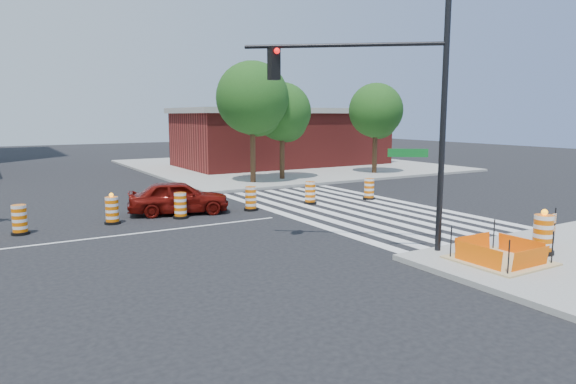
# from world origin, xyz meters

# --- Properties ---
(ground) EXTENTS (120.00, 120.00, 0.00)m
(ground) POSITION_xyz_m (0.00, 0.00, 0.00)
(ground) COLOR black
(ground) RESTS_ON ground
(sidewalk_ne) EXTENTS (22.00, 22.00, 0.15)m
(sidewalk_ne) POSITION_xyz_m (18.00, 18.00, 0.07)
(sidewalk_ne) COLOR gray
(sidewalk_ne) RESTS_ON ground
(crosswalk_east) EXTENTS (6.75, 13.50, 0.01)m
(crosswalk_east) POSITION_xyz_m (10.95, 0.00, 0.01)
(crosswalk_east) COLOR silver
(crosswalk_east) RESTS_ON ground
(lane_centerline) EXTENTS (14.00, 0.12, 0.01)m
(lane_centerline) POSITION_xyz_m (0.00, 0.00, 0.01)
(lane_centerline) COLOR silver
(lane_centerline) RESTS_ON ground
(excavation_pit) EXTENTS (2.20, 2.20, 0.90)m
(excavation_pit) POSITION_xyz_m (9.00, -9.00, 0.22)
(excavation_pit) COLOR tan
(excavation_pit) RESTS_ON ground
(brick_storefront) EXTENTS (16.50, 8.50, 4.60)m
(brick_storefront) POSITION_xyz_m (18.00, 18.00, 2.32)
(brick_storefront) COLOR maroon
(brick_storefront) RESTS_ON ground
(red_coupe) EXTENTS (4.37, 2.65, 1.39)m
(red_coupe) POSITION_xyz_m (4.11, 2.74, 0.70)
(red_coupe) COLOR #620D08
(red_coupe) RESTS_ON ground
(signal_pole_se) EXTENTS (4.55, 3.65, 7.55)m
(signal_pole_se) POSITION_xyz_m (7.21, -6.34, 4.64)
(signal_pole_se) COLOR black
(signal_pole_se) RESTS_ON ground
(pit_drum) EXTENTS (0.65, 0.65, 1.29)m
(pit_drum) POSITION_xyz_m (10.69, -9.11, 0.68)
(pit_drum) COLOR black
(pit_drum) RESTS_ON ground
(barricade) EXTENTS (0.93, 0.25, 1.11)m
(barricade) POSITION_xyz_m (11.77, -8.63, 0.76)
(barricade) COLOR #E46304
(barricade) RESTS_ON ground
(tree_north_c) EXTENTS (4.21, 4.21, 7.15)m
(tree_north_c) POSITION_xyz_m (10.92, 9.27, 4.80)
(tree_north_c) COLOR #382314
(tree_north_c) RESTS_ON ground
(tree_north_d) EXTENTS (3.56, 3.56, 6.06)m
(tree_north_d) POSITION_xyz_m (13.27, 9.89, 4.06)
(tree_north_d) COLOR #382314
(tree_north_d) RESTS_ON ground
(tree_north_e) EXTENTS (3.67, 3.66, 6.22)m
(tree_north_e) POSITION_xyz_m (20.35, 9.47, 4.17)
(tree_north_e) COLOR #382314
(tree_north_e) RESTS_ON ground
(median_drum_3) EXTENTS (0.60, 0.60, 1.02)m
(median_drum_3) POSITION_xyz_m (-1.82, 1.92, 0.48)
(median_drum_3) COLOR black
(median_drum_3) RESTS_ON ground
(median_drum_4) EXTENTS (0.60, 0.60, 1.18)m
(median_drum_4) POSITION_xyz_m (1.29, 2.09, 0.49)
(median_drum_4) COLOR black
(median_drum_4) RESTS_ON ground
(median_drum_5) EXTENTS (0.60, 0.60, 1.02)m
(median_drum_5) POSITION_xyz_m (3.85, 1.80, 0.48)
(median_drum_5) COLOR black
(median_drum_5) RESTS_ON ground
(median_drum_6) EXTENTS (0.60, 0.60, 1.02)m
(median_drum_6) POSITION_xyz_m (7.01, 1.88, 0.48)
(median_drum_6) COLOR black
(median_drum_6) RESTS_ON ground
(median_drum_7) EXTENTS (0.60, 0.60, 1.02)m
(median_drum_7) POSITION_xyz_m (10.11, 1.96, 0.48)
(median_drum_7) COLOR black
(median_drum_7) RESTS_ON ground
(median_drum_8) EXTENTS (0.60, 0.60, 1.02)m
(median_drum_8) POSITION_xyz_m (13.24, 1.53, 0.48)
(median_drum_8) COLOR black
(median_drum_8) RESTS_ON ground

